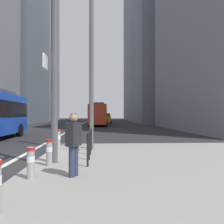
# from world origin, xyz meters

# --- Properties ---
(ground_plane) EXTENTS (160.00, 160.00, 0.00)m
(ground_plane) POSITION_xyz_m (0.00, 20.00, 0.00)
(ground_plane) COLOR #28282B
(median_island) EXTENTS (9.00, 10.00, 0.15)m
(median_island) POSITION_xyz_m (5.50, -1.00, 0.07)
(median_island) COLOR gray
(median_island) RESTS_ON ground
(lane_centre_line) EXTENTS (0.20, 80.00, 0.01)m
(lane_centre_line) POSITION_xyz_m (0.00, 30.00, 0.01)
(lane_centre_line) COLOR beige
(lane_centre_line) RESTS_ON ground
(office_tower_left_mid) EXTENTS (13.60, 16.55, 35.08)m
(office_tower_left_mid) POSITION_xyz_m (-16.00, 42.88, 17.54)
(office_tower_left_mid) COLOR slate
(office_tower_left_mid) RESTS_ON ground
(office_tower_left_far) EXTENTS (11.51, 19.51, 40.90)m
(office_tower_left_far) POSITION_xyz_m (-16.00, 63.29, 20.45)
(office_tower_left_far) COLOR slate
(office_tower_left_far) RESTS_ON ground
(office_tower_right_mid) EXTENTS (13.45, 20.43, 33.02)m
(office_tower_right_mid) POSITION_xyz_m (17.00, 41.45, 16.51)
(office_tower_right_mid) COLOR slate
(office_tower_right_mid) RESTS_ON ground
(office_tower_right_far) EXTENTS (10.70, 20.62, 44.28)m
(office_tower_right_far) POSITION_xyz_m (17.00, 64.63, 22.14)
(office_tower_right_far) COLOR slate
(office_tower_right_far) RESTS_ON ground
(city_bus_red_receding) EXTENTS (2.91, 10.67, 3.40)m
(city_bus_red_receding) POSITION_xyz_m (3.01, 28.16, 1.84)
(city_bus_red_receding) COLOR red
(city_bus_red_receding) RESTS_ON ground
(car_oncoming_mid) EXTENTS (2.08, 4.53, 1.94)m
(car_oncoming_mid) POSITION_xyz_m (-4.02, 58.93, 0.99)
(car_oncoming_mid) COLOR silver
(car_oncoming_mid) RESTS_ON ground
(car_receding_near) EXTENTS (2.12, 4.33, 1.94)m
(car_receding_near) POSITION_xyz_m (4.47, 37.87, 0.99)
(car_receding_near) COLOR gold
(car_receding_near) RESTS_ON ground
(car_receding_far) EXTENTS (2.07, 4.45, 1.94)m
(car_receding_far) POSITION_xyz_m (3.27, 46.84, 0.99)
(car_receding_far) COLOR #B2A899
(car_receding_far) RESTS_ON ground
(street_lamp_post) EXTENTS (5.50, 0.32, 8.00)m
(street_lamp_post) POSITION_xyz_m (2.78, 2.14, 5.28)
(street_lamp_post) COLOR #56565B
(street_lamp_post) RESTS_ON median_island
(bollard_left) EXTENTS (0.20, 0.20, 0.76)m
(bollard_left) POSITION_xyz_m (1.50, -2.94, 0.57)
(bollard_left) COLOR #99999E
(bollard_left) RESTS_ON median_island
(bollard_right) EXTENTS (0.20, 0.20, 0.79)m
(bollard_right) POSITION_xyz_m (1.64, -1.48, 0.59)
(bollard_right) COLOR #99999E
(bollard_right) RESTS_ON median_island
(bollard_back) EXTENTS (0.20, 0.20, 0.91)m
(bollard_back) POSITION_xyz_m (1.40, 1.53, 0.66)
(bollard_back) COLOR #99999E
(bollard_back) RESTS_ON median_island
(pedestrian_railing) EXTENTS (0.06, 3.31, 0.98)m
(pedestrian_railing) POSITION_xyz_m (2.80, -0.06, 0.84)
(pedestrian_railing) COLOR black
(pedestrian_railing) RESTS_ON median_island
(pedestrian_waiting) EXTENTS (0.39, 0.45, 1.55)m
(pedestrian_waiting) POSITION_xyz_m (2.50, -2.78, 1.00)
(pedestrian_waiting) COLOR #2D334C
(pedestrian_waiting) RESTS_ON median_island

